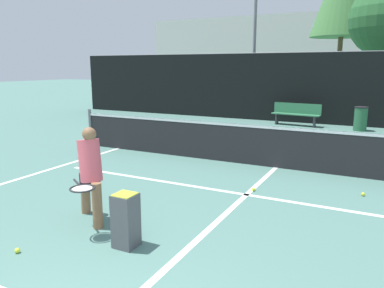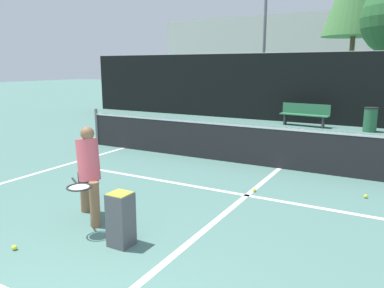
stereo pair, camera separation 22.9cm
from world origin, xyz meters
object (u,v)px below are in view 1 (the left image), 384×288
object	(u,v)px
courtside_bench	(296,113)
trash_bin	(361,119)
player_practicing	(90,172)
ball_hopper	(126,219)

from	to	relation	value
courtside_bench	trash_bin	xyz separation A→B (m)	(2.33, -0.22, -0.04)
player_practicing	ball_hopper	world-z (taller)	player_practicing
trash_bin	courtside_bench	bearing A→B (deg)	174.66
player_practicing	trash_bin	distance (m)	11.08
player_practicing	ball_hopper	bearing A→B (deg)	8.68
ball_hopper	trash_bin	world-z (taller)	trash_bin
ball_hopper	trash_bin	size ratio (longest dim) A/B	0.82
ball_hopper	courtside_bench	xyz separation A→B (m)	(-0.20, 11.27, 0.11)
player_practicing	courtside_bench	xyz separation A→B (m)	(0.74, 10.86, -0.29)
courtside_bench	trash_bin	size ratio (longest dim) A/B	2.20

